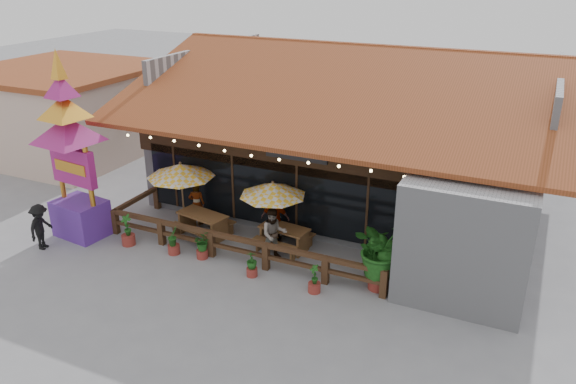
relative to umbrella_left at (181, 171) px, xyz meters
The scene contains 19 objects.
ground 5.11m from the umbrella_left, 10.84° to the right, with size 100.00×100.00×0.00m, color gray.
restaurant_building 7.47m from the umbrella_left, 50.32° to the left, with size 15.50×14.73×6.09m.
patio_railing 3.00m from the umbrella_left, 26.59° to the right, with size 10.00×2.60×0.92m.
neighbor_building 11.68m from the umbrella_left, 153.91° to the left, with size 8.40×8.40×4.22m.
umbrella_left is the anchor object (origin of this frame).
umbrella_right 3.53m from the umbrella_left, ahead, with size 2.37×2.37×2.38m.
picnic_table_left 1.92m from the umbrella_left, 14.09° to the right, with size 2.04×1.85×0.86m.
picnic_table_right 4.30m from the umbrella_left, ahead, with size 1.81×1.61×0.79m.
thai_sign_tower 3.85m from the umbrella_left, 147.09° to the right, with size 2.87×2.87×6.99m.
tropical_plant 7.66m from the umbrella_left, ahead, with size 2.06×2.14×2.27m.
diner_a 1.54m from the umbrella_left, 67.10° to the left, with size 0.59×0.38×1.61m, color #342110.
diner_b 4.20m from the umbrella_left, ahead, with size 0.86×0.67×1.76m, color #342110.
diner_c 3.72m from the umbrella_left, ahead, with size 0.99×0.41×1.69m, color #342110.
pedestrian 4.98m from the umbrella_left, 136.44° to the right, with size 1.03×0.59×1.60m, color black.
planter_a 2.77m from the umbrella_left, 118.56° to the right, with size 0.46×0.46×1.12m.
planter_b 2.62m from the umbrella_left, 66.32° to the right, with size 0.40×0.40×0.97m.
planter_c 2.96m from the umbrella_left, 41.99° to the right, with size 0.73×0.73×0.91m.
planter_d 4.63m from the umbrella_left, 26.76° to the right, with size 0.43×0.43×0.84m.
planter_e 6.48m from the umbrella_left, 18.29° to the right, with size 0.39×0.37×0.91m.
Camera 1 is at (6.62, -14.23, 9.06)m, focal length 35.00 mm.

